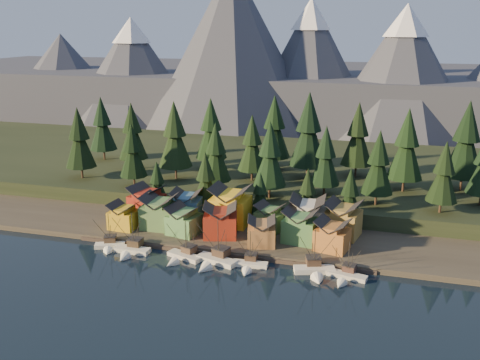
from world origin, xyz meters
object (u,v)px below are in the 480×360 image
(boat_1, at_px, (130,245))
(house_front_0, at_px, (124,215))
(boat_4, at_px, (249,261))
(boat_5, at_px, (315,265))
(boat_6, at_px, (346,272))
(boat_3, at_px, (214,255))
(house_front_1, at_px, (159,210))
(boat_0, at_px, (109,241))
(boat_2, at_px, (182,252))
(house_back_0, at_px, (147,201))
(house_back_1, at_px, (187,205))

(boat_1, distance_m, house_front_0, 15.63)
(boat_4, relative_size, boat_5, 0.83)
(boat_4, distance_m, boat_6, 23.53)
(house_front_0, bearing_deg, boat_6, -7.16)
(boat_3, xyz_separation_m, house_front_1, (-21.78, 16.32, 4.18))
(house_front_1, bearing_deg, boat_0, -120.80)
(boat_3, distance_m, boat_4, 8.95)
(boat_2, xyz_separation_m, house_front_1, (-13.01, 15.92, 4.51))
(boat_3, bearing_deg, house_front_0, 174.55)
(boat_0, relative_size, boat_6, 0.99)
(house_back_0, distance_m, house_back_1, 12.53)
(boat_0, distance_m, house_back_0, 21.62)
(boat_2, height_order, house_front_1, house_front_1)
(house_front_0, bearing_deg, boat_2, -25.27)
(boat_0, relative_size, boat_2, 0.94)
(boat_0, bearing_deg, boat_1, -33.14)
(boat_5, bearing_deg, house_front_0, 151.11)
(boat_6, relative_size, house_back_1, 1.13)
(boat_3, bearing_deg, boat_1, -163.42)
(boat_2, xyz_separation_m, house_front_0, (-22.68, 12.66, 3.34))
(boat_3, height_order, house_front_0, boat_3)
(boat_2, xyz_separation_m, house_back_1, (-7.48, 23.01, 4.34))
(house_front_1, bearing_deg, boat_3, -37.87)
(boat_4, height_order, house_front_1, house_front_1)
(boat_3, relative_size, house_front_0, 1.60)
(boat_6, height_order, house_back_1, house_back_1)
(boat_3, bearing_deg, boat_2, -165.54)
(house_front_1, relative_size, house_back_0, 0.91)
(boat_2, bearing_deg, boat_0, -164.47)
(boat_3, relative_size, house_front_1, 1.31)
(boat_1, bearing_deg, house_back_0, 105.33)
(house_front_1, xyz_separation_m, house_back_0, (-6.98, 6.49, 0.08))
(boat_2, bearing_deg, boat_1, -160.13)
(boat_0, height_order, house_front_1, house_front_1)
(boat_4, distance_m, house_front_0, 42.44)
(boat_2, height_order, boat_3, boat_3)
(boat_6, bearing_deg, boat_3, -166.43)
(boat_3, distance_m, boat_5, 25.17)
(boat_6, xyz_separation_m, house_front_0, (-63.90, 12.48, 3.65))
(boat_5, height_order, boat_6, boat_5)
(boat_3, distance_m, house_front_1, 27.54)
(boat_3, height_order, boat_6, boat_3)
(house_front_1, height_order, house_back_1, house_front_1)
(boat_3, relative_size, house_back_1, 1.36)
(boat_6, bearing_deg, boat_0, -168.51)
(boat_0, relative_size, boat_4, 1.04)
(house_front_1, bearing_deg, house_front_0, -162.38)
(house_back_1, bearing_deg, boat_4, -48.31)
(boat_3, bearing_deg, boat_6, 18.12)
(boat_4, xyz_separation_m, boat_5, (16.21, 0.97, 0.49))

